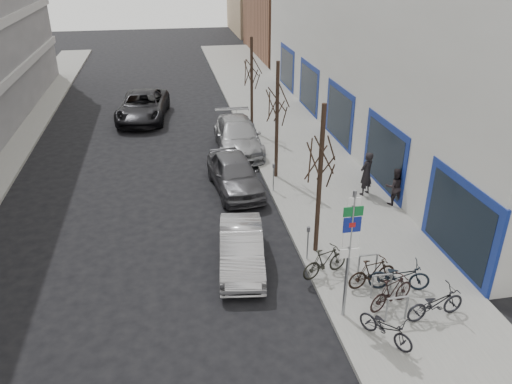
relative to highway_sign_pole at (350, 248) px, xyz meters
name	(u,v)px	position (x,y,z in m)	size (l,w,h in m)	color
ground	(263,328)	(-2.40, 0.01, -2.46)	(120.00, 120.00, 0.00)	black
sidewalk_east	(315,174)	(2.10, 10.01, -2.38)	(5.00, 70.00, 0.15)	slate
commercial_building	(497,40)	(14.60, 16.01, 2.54)	(20.00, 32.00, 10.00)	#B7B7B2
brick_building_far	(313,12)	(10.60, 40.01, 1.54)	(12.00, 14.00, 8.00)	brown
highway_sign_pole	(350,248)	(0.00, 0.00, 0.00)	(0.55, 0.10, 4.20)	gray
bike_rack	(381,283)	(1.40, 0.61, -1.80)	(0.66, 2.26, 0.83)	gray
tree_near	(322,146)	(0.20, 3.51, 1.65)	(1.80, 1.80, 5.50)	black
tree_mid	(277,93)	(0.20, 10.01, 1.65)	(1.80, 1.80, 5.50)	black
tree_far	(252,63)	(0.20, 16.51, 1.65)	(1.80, 1.80, 5.50)	black
meter_front	(308,240)	(-0.25, 3.01, -1.54)	(0.10, 0.08, 1.27)	gray
meter_mid	(274,175)	(-0.25, 8.51, -1.54)	(0.10, 0.08, 1.27)	gray
meter_back	(252,133)	(-0.25, 14.01, -1.54)	(0.10, 0.08, 1.27)	gray
bike_near_left	(386,325)	(0.76, -1.21, -1.79)	(0.51, 1.69, 1.03)	black
bike_near_right	(392,292)	(1.51, 0.12, -1.78)	(0.52, 1.74, 1.06)	black
bike_mid_curb	(400,274)	(2.10, 0.86, -1.73)	(0.57, 1.90, 1.16)	black
bike_mid_inner	(325,261)	(0.05, 2.01, -1.78)	(0.52, 1.75, 1.06)	black
bike_far_curb	(436,301)	(2.55, -0.57, -1.74)	(0.57, 1.87, 1.14)	black
bike_far_inner	(372,272)	(1.33, 1.18, -1.79)	(0.50, 1.69, 1.03)	black
parked_car_front	(241,249)	(-2.50, 3.23, -1.78)	(1.44, 4.13, 1.36)	#A1A0A5
parked_car_mid	(235,173)	(-1.87, 9.20, -1.65)	(1.90, 4.72, 1.61)	#4C4C51
parked_car_back	(238,136)	(-1.00, 13.97, -1.64)	(2.28, 5.62, 1.63)	#949598
lane_car	(143,106)	(-6.07, 20.46, -1.61)	(2.83, 6.14, 1.71)	black
pedestrian_near	(366,174)	(3.58, 7.45, -1.34)	(0.71, 0.46, 1.93)	black
pedestrian_far	(395,186)	(4.40, 6.34, -1.49)	(0.60, 0.41, 1.63)	black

